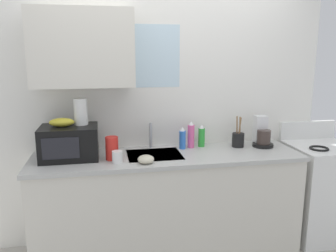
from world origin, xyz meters
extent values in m
cube|color=white|center=(0.00, 0.35, 1.25)|extent=(3.07, 0.10, 2.50)
cube|color=silver|center=(-0.68, 0.14, 1.79)|extent=(0.82, 0.32, 0.62)
cube|color=silver|center=(-0.12, 0.31, 1.73)|extent=(0.56, 0.02, 0.55)
cube|color=silver|center=(0.00, 0.00, 0.43)|extent=(2.27, 0.60, 0.86)
cube|color=#B7B7B2|center=(0.00, 0.00, 0.88)|extent=(2.30, 0.63, 0.03)
cube|color=#9EA0A5|center=(-0.12, 0.02, 0.83)|extent=(0.46, 0.38, 0.14)
cylinder|color=#B2B5BA|center=(-0.12, 0.24, 1.02)|extent=(0.03, 0.03, 0.23)
cube|color=white|center=(1.49, 0.00, 0.45)|extent=(0.60, 0.60, 0.90)
torus|color=black|center=(1.37, -0.10, 0.91)|extent=(0.17, 0.17, 0.02)
cube|color=white|center=(1.49, 0.28, 0.99)|extent=(0.60, 0.04, 0.18)
cube|color=black|center=(-0.81, 0.05, 1.04)|extent=(0.46, 0.34, 0.27)
cube|color=black|center=(-0.86, -0.12, 1.04)|extent=(0.28, 0.01, 0.17)
ellipsoid|color=gold|center=(-0.86, 0.05, 1.20)|extent=(0.20, 0.11, 0.07)
cylinder|color=white|center=(-0.71, 0.10, 1.28)|extent=(0.11, 0.11, 0.22)
cylinder|color=black|center=(0.91, 0.08, 0.92)|extent=(0.19, 0.19, 0.03)
cylinder|color=#3F332D|center=(0.91, 0.07, 1.00)|extent=(0.12, 0.12, 0.13)
cube|color=silver|center=(0.91, 0.15, 1.05)|extent=(0.11, 0.09, 0.26)
cylinder|color=blue|center=(0.16, 0.16, 0.98)|extent=(0.06, 0.06, 0.16)
cone|color=white|center=(0.16, 0.16, 1.08)|extent=(0.04, 0.04, 0.04)
cylinder|color=#E55999|center=(0.25, 0.18, 1.01)|extent=(0.06, 0.06, 0.21)
cone|color=white|center=(0.25, 0.18, 1.13)|extent=(0.05, 0.05, 0.04)
cylinder|color=green|center=(0.35, 0.20, 0.99)|extent=(0.06, 0.06, 0.17)
cone|color=white|center=(0.35, 0.20, 1.09)|extent=(0.05, 0.05, 0.04)
cylinder|color=red|center=(-0.47, -0.05, 0.99)|extent=(0.10, 0.10, 0.19)
cylinder|color=white|center=(-0.44, -0.14, 0.95)|extent=(0.08, 0.08, 0.09)
cylinder|color=black|center=(0.68, 0.12, 0.97)|extent=(0.11, 0.11, 0.13)
cylinder|color=olive|center=(0.67, 0.12, 1.07)|extent=(0.03, 0.04, 0.25)
cylinder|color=olive|center=(0.70, 0.13, 1.06)|extent=(0.01, 0.03, 0.24)
cylinder|color=olive|center=(0.68, 0.10, 1.06)|extent=(0.03, 0.04, 0.24)
ellipsoid|color=beige|center=(-0.22, -0.20, 0.93)|extent=(0.13, 0.13, 0.06)
camera|label=1|loc=(-0.53, -2.74, 1.75)|focal=36.22mm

